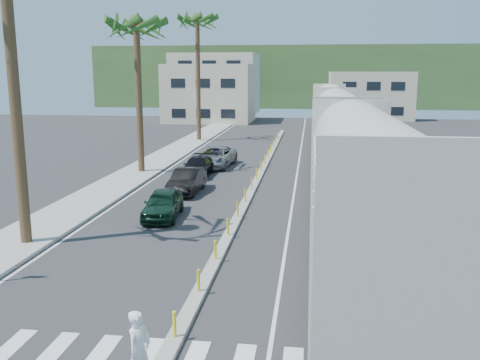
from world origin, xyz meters
name	(u,v)px	position (x,y,z in m)	size (l,w,h in m)	color
ground	(184,324)	(0.00, 0.00, 0.00)	(140.00, 140.00, 0.00)	#28282B
sidewalk	(152,165)	(-8.50, 25.00, 0.07)	(3.00, 90.00, 0.15)	gray
rails	(331,163)	(5.00, 28.00, 0.03)	(1.56, 100.00, 0.06)	black
median	(257,181)	(0.00, 19.96, 0.09)	(0.45, 60.00, 0.85)	gray
lane_markings	(235,167)	(-2.15, 25.00, 0.00)	(9.42, 90.00, 0.01)	silver
freight_train	(335,133)	(5.00, 22.90, 2.91)	(3.00, 60.94, 5.85)	#A7A599
palm_trees	(142,13)	(-8.10, 22.70, 10.81)	(3.50, 37.20, 13.75)	brown
buildings	(250,89)	(-6.41, 71.66, 4.36)	(38.00, 27.00, 10.00)	#C3B69B
hillside	(296,77)	(0.00, 100.00, 6.00)	(80.00, 20.00, 12.00)	#385628
car_lead	(163,204)	(-3.62, 10.82, 0.68)	(1.94, 4.13, 1.37)	black
car_second	(187,181)	(-3.72, 16.31, 0.70)	(1.58, 4.28, 1.40)	black
car_third	(198,166)	(-4.16, 21.46, 0.65)	(1.88, 4.48, 1.29)	black
car_rear	(215,157)	(-3.66, 25.21, 0.74)	(2.87, 5.48, 1.47)	#929597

